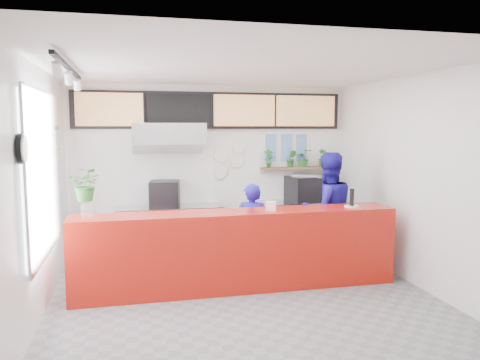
{
  "coord_description": "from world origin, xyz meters",
  "views": [
    {
      "loc": [
        -1.42,
        -5.81,
        2.26
      ],
      "look_at": [
        0.1,
        0.7,
        1.5
      ],
      "focal_mm": 35.0,
      "sensor_mm": 36.0,
      "label": 1
    }
  ],
  "objects_px": {
    "espresso_machine": "(308,189)",
    "pepper_mill": "(352,197)",
    "staff_right": "(327,211)",
    "staff_center": "(252,230)",
    "panini_oven": "(165,194)",
    "service_counter": "(238,250)"
  },
  "relations": [
    {
      "from": "service_counter",
      "to": "staff_right",
      "type": "distance_m",
      "value": 1.74
    },
    {
      "from": "pepper_mill",
      "to": "espresso_machine",
      "type": "bearing_deg",
      "value": 88.89
    },
    {
      "from": "service_counter",
      "to": "staff_right",
      "type": "height_order",
      "value": "staff_right"
    },
    {
      "from": "service_counter",
      "to": "staff_center",
      "type": "relative_size",
      "value": 3.16
    },
    {
      "from": "espresso_machine",
      "to": "pepper_mill",
      "type": "relative_size",
      "value": 2.83
    },
    {
      "from": "service_counter",
      "to": "espresso_machine",
      "type": "distance_m",
      "value": 2.56
    },
    {
      "from": "panini_oven",
      "to": "staff_center",
      "type": "bearing_deg",
      "value": -38.53
    },
    {
      "from": "panini_oven",
      "to": "staff_right",
      "type": "xyz_separation_m",
      "value": [
        2.47,
        -1.21,
        -0.19
      ]
    },
    {
      "from": "staff_right",
      "to": "pepper_mill",
      "type": "distance_m",
      "value": 0.7
    },
    {
      "from": "staff_right",
      "to": "staff_center",
      "type": "bearing_deg",
      "value": 1.54
    },
    {
      "from": "staff_center",
      "to": "pepper_mill",
      "type": "relative_size",
      "value": 5.61
    },
    {
      "from": "staff_center",
      "to": "staff_right",
      "type": "bearing_deg",
      "value": -159.83
    },
    {
      "from": "service_counter",
      "to": "staff_right",
      "type": "xyz_separation_m",
      "value": [
        1.59,
        0.59,
        0.38
      ]
    },
    {
      "from": "espresso_machine",
      "to": "pepper_mill",
      "type": "height_order",
      "value": "pepper_mill"
    },
    {
      "from": "espresso_machine",
      "to": "staff_center",
      "type": "height_order",
      "value": "staff_center"
    },
    {
      "from": "staff_right",
      "to": "pepper_mill",
      "type": "xyz_separation_m",
      "value": [
        0.1,
        -0.62,
        0.31
      ]
    },
    {
      "from": "espresso_machine",
      "to": "staff_right",
      "type": "relative_size",
      "value": 0.39
    },
    {
      "from": "espresso_machine",
      "to": "staff_right",
      "type": "height_order",
      "value": "staff_right"
    },
    {
      "from": "espresso_machine",
      "to": "staff_center",
      "type": "distance_m",
      "value": 1.96
    },
    {
      "from": "panini_oven",
      "to": "pepper_mill",
      "type": "distance_m",
      "value": 3.16
    },
    {
      "from": "panini_oven",
      "to": "espresso_machine",
      "type": "xyz_separation_m",
      "value": [
        2.6,
        0.0,
        0.01
      ]
    },
    {
      "from": "panini_oven",
      "to": "staff_center",
      "type": "height_order",
      "value": "staff_center"
    }
  ]
}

